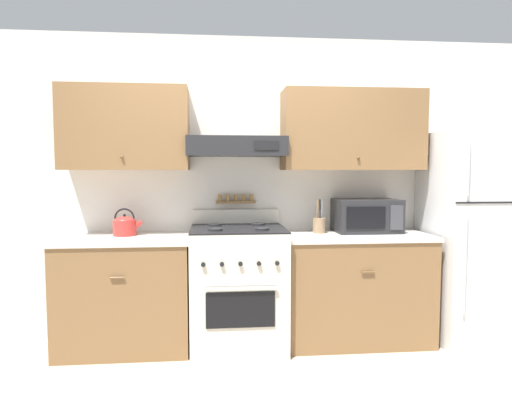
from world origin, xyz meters
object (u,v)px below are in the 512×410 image
(stove_range, at_px, (238,287))
(microwave, at_px, (366,216))
(tea_kettle, at_px, (125,225))
(utensil_crock, at_px, (319,224))
(refrigerator, at_px, (473,237))

(stove_range, distance_m, microwave, 1.24)
(tea_kettle, distance_m, microwave, 2.00)
(microwave, xyz_separation_m, utensil_crock, (-0.41, -0.02, -0.07))
(microwave, bearing_deg, stove_range, -172.52)
(stove_range, height_order, microwave, microwave)
(microwave, bearing_deg, tea_kettle, -179.49)
(tea_kettle, distance_m, utensil_crock, 1.59)
(microwave, relative_size, utensil_crock, 1.90)
(refrigerator, relative_size, microwave, 3.24)
(tea_kettle, bearing_deg, utensil_crock, 0.00)
(refrigerator, bearing_deg, microwave, 169.46)
(tea_kettle, xyz_separation_m, microwave, (2.00, 0.02, 0.06))
(microwave, bearing_deg, refrigerator, -10.54)
(stove_range, relative_size, microwave, 2.02)
(stove_range, height_order, utensil_crock, utensil_crock)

